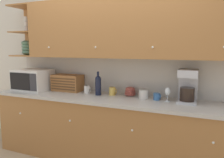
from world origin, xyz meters
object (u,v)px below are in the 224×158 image
(mug_patterned_third, at_px, (87,90))
(mug_blue_second, at_px, (157,97))
(wine_glass, at_px, (168,92))
(microwave, at_px, (33,80))
(mug, at_px, (112,91))
(coffee_maker, at_px, (188,86))
(storage_canister, at_px, (143,94))
(bowl_stack_on_counter, at_px, (130,92))
(bread_box, at_px, (68,83))
(wine_bottle, at_px, (98,84))

(mug_patterned_third, bearing_deg, mug_blue_second, -0.53)
(wine_glass, bearing_deg, microwave, -178.67)
(mug, relative_size, coffee_maker, 0.28)
(mug, bearing_deg, storage_canister, -5.86)
(microwave, relative_size, mug_patterned_third, 4.93)
(mug_patterned_third, bearing_deg, bowl_stack_on_counter, 9.69)
(mug_blue_second, bearing_deg, microwave, -177.82)
(mug_blue_second, bearing_deg, coffee_maker, 1.99)
(coffee_maker, bearing_deg, mug, 177.87)
(storage_canister, relative_size, coffee_maker, 0.32)
(bowl_stack_on_counter, distance_m, wine_glass, 0.54)
(mug_patterned_third, bearing_deg, mug, 6.03)
(mug, bearing_deg, coffee_maker, -2.13)
(mug_patterned_third, bearing_deg, bread_box, 170.80)
(bread_box, xyz_separation_m, mug, (0.75, -0.02, -0.07))
(mug, distance_m, bowl_stack_on_counter, 0.25)
(bowl_stack_on_counter, bearing_deg, storage_canister, -27.46)
(wine_bottle, bearing_deg, bowl_stack_on_counter, 17.71)
(bread_box, relative_size, mug_patterned_third, 4.13)
(coffee_maker, bearing_deg, microwave, -177.85)
(mug, xyz_separation_m, mug_blue_second, (0.62, -0.05, -0.01))
(mug_blue_second, xyz_separation_m, coffee_maker, (0.36, 0.01, 0.16))
(mug, relative_size, wine_glass, 0.63)
(mug_patterned_third, height_order, mug, mug)
(wine_bottle, bearing_deg, mug, 20.66)
(bread_box, distance_m, mug, 0.75)
(wine_bottle, distance_m, storage_canister, 0.64)
(wine_glass, height_order, coffee_maker, coffee_maker)
(microwave, bearing_deg, mug, 5.41)
(mug_blue_second, relative_size, wine_glass, 0.52)
(mug_blue_second, distance_m, wine_glass, 0.15)
(microwave, relative_size, wine_glass, 3.04)
(bread_box, xyz_separation_m, storage_canister, (1.20, -0.07, -0.06))
(storage_canister, height_order, mug_blue_second, storage_canister)
(mug_patterned_third, height_order, mug_blue_second, mug_patterned_third)
(mug, distance_m, storage_canister, 0.45)
(mug_patterned_third, relative_size, wine_bottle, 0.33)
(mug, xyz_separation_m, coffee_maker, (0.98, -0.04, 0.15))
(mug_patterned_third, height_order, wine_glass, wine_glass)
(mug_patterned_third, distance_m, wine_glass, 1.13)
(microwave, distance_m, wine_bottle, 1.10)
(bread_box, height_order, storage_canister, bread_box)
(bowl_stack_on_counter, distance_m, mug_blue_second, 0.40)
(mug_patterned_third, height_order, storage_canister, storage_canister)
(bread_box, height_order, mug_patterned_third, bread_box)
(mug, relative_size, storage_canister, 0.87)
(wine_bottle, height_order, mug, wine_bottle)
(mug_blue_second, bearing_deg, wine_bottle, -178.53)
(mug, bearing_deg, bread_box, 178.46)
(bread_box, bearing_deg, coffee_maker, -1.88)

